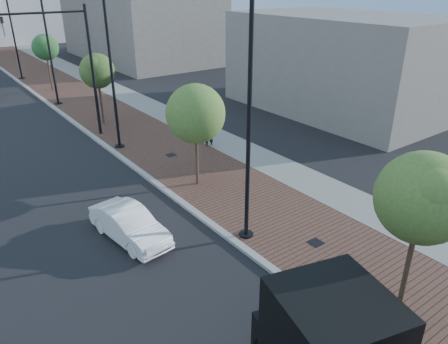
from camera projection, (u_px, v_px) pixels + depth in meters
sidewalk at (70, 86)px, 40.12m from camera, size 7.00×140.00×0.12m
concrete_strip at (97, 82)px, 41.58m from camera, size 2.40×140.00×0.13m
curb at (31, 91)px, 38.22m from camera, size 0.30×140.00×0.14m
white_sedan at (129, 225)px, 16.29m from camera, size 1.90×4.07×1.29m
pedestrian at (209, 133)px, 25.22m from camera, size 0.69×0.48×1.81m
streetlight_1 at (246, 134)px, 14.78m from camera, size 1.44×0.56×9.21m
streetlight_2 at (111, 67)px, 23.41m from camera, size 1.72×0.56×9.28m
streetlight_3 at (48, 50)px, 32.32m from camera, size 1.44×0.56×9.21m
streetlight_4 at (12, 30)px, 40.96m from camera, size 1.72×0.56×9.28m
traffic_mast at (76, 59)px, 25.05m from camera, size 5.09×0.20×8.00m
tree_0 at (423, 198)px, 11.17m from camera, size 2.53×2.51×5.28m
tree_1 at (196, 114)px, 19.36m from camera, size 2.75×2.75×5.04m
tree_2 at (98, 71)px, 28.11m from camera, size 2.37×2.32×4.89m
tree_3 at (46, 47)px, 36.82m from camera, size 2.30×2.23×5.01m
commercial_block_ne at (139, 26)px, 52.56m from camera, size 12.00×22.00×8.00m
commercial_block_e at (342, 63)px, 31.91m from camera, size 10.00×16.00×7.00m
utility_cover_1 at (316, 242)px, 16.10m from camera, size 0.50×0.50×0.02m
utility_cover_2 at (171, 155)px, 24.14m from camera, size 0.50×0.50×0.02m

